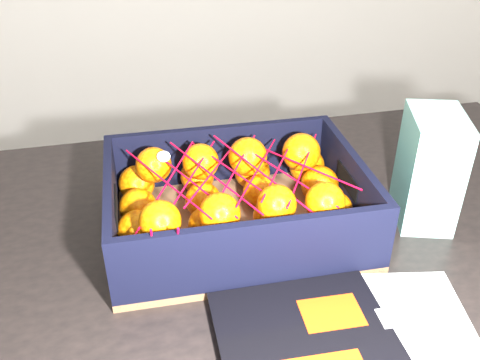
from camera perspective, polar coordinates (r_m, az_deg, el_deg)
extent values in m
cube|color=black|center=(0.83, 3.90, -7.89)|extent=(1.22, 0.83, 0.04)
cylinder|color=black|center=(1.51, 20.50, -7.24)|extent=(0.06, 0.06, 0.71)
cube|color=silver|center=(0.68, 16.28, -17.62)|extent=(0.25, 0.31, 0.01)
cube|color=red|center=(0.70, 9.64, -13.66)|extent=(0.08, 0.06, 0.00)
cube|color=white|center=(0.71, 16.62, -13.61)|extent=(0.06, 0.03, 0.00)
cube|color=brown|center=(0.84, -0.41, -4.95)|extent=(0.38, 0.28, 0.01)
cube|color=black|center=(0.92, -2.06, 2.54)|extent=(0.38, 0.01, 0.11)
cube|color=black|center=(0.70, 1.74, -8.19)|extent=(0.38, 0.01, 0.11)
cube|color=black|center=(0.80, -13.36, -3.52)|extent=(0.01, 0.26, 0.11)
cube|color=black|center=(0.86, 11.62, -0.68)|extent=(0.01, 0.26, 0.11)
sphere|color=orange|center=(0.73, -10.61, -8.53)|extent=(0.06, 0.06, 0.06)
sphere|color=orange|center=(0.79, -10.72, -5.35)|extent=(0.06, 0.06, 0.06)
sphere|color=orange|center=(0.83, -10.73, -2.83)|extent=(0.06, 0.06, 0.06)
sphere|color=orange|center=(0.89, -10.86, -0.35)|extent=(0.06, 0.06, 0.06)
sphere|color=orange|center=(0.73, -2.82, -7.98)|extent=(0.06, 0.06, 0.06)
sphere|color=orange|center=(0.78, -3.52, -4.78)|extent=(0.06, 0.06, 0.06)
sphere|color=orange|center=(0.84, -3.93, -2.12)|extent=(0.06, 0.06, 0.06)
sphere|color=orange|center=(0.90, -4.54, 0.42)|extent=(0.06, 0.06, 0.06)
sphere|color=orange|center=(0.75, 4.70, -6.84)|extent=(0.06, 0.06, 0.06)
sphere|color=orange|center=(0.80, 3.48, -3.88)|extent=(0.06, 0.06, 0.06)
sphere|color=orange|center=(0.85, 2.14, -1.29)|extent=(0.06, 0.06, 0.06)
sphere|color=orange|center=(0.91, 1.29, 0.92)|extent=(0.06, 0.06, 0.06)
sphere|color=orange|center=(0.78, 12.08, -5.88)|extent=(0.06, 0.06, 0.06)
sphere|color=orange|center=(0.83, 9.93, -3.09)|extent=(0.06, 0.06, 0.06)
sphere|color=orange|center=(0.88, 8.42, -0.46)|extent=(0.06, 0.06, 0.06)
sphere|color=orange|center=(0.93, 7.09, 1.52)|extent=(0.06, 0.06, 0.06)
sphere|color=orange|center=(0.72, -8.46, -4.34)|extent=(0.06, 0.06, 0.06)
sphere|color=orange|center=(0.85, -9.13, 1.58)|extent=(0.06, 0.06, 0.06)
sphere|color=orange|center=(0.73, -2.17, -3.55)|extent=(0.06, 0.06, 0.06)
sphere|color=orange|center=(0.85, -4.19, 1.95)|extent=(0.06, 0.06, 0.06)
sphere|color=orange|center=(0.75, 3.90, -2.57)|extent=(0.06, 0.06, 0.06)
sphere|color=orange|center=(0.86, 0.82, 2.50)|extent=(0.06, 0.06, 0.06)
sphere|color=orange|center=(0.76, 8.99, -2.29)|extent=(0.06, 0.06, 0.06)
sphere|color=orange|center=(0.88, 6.50, 2.94)|extent=(0.06, 0.06, 0.06)
cylinder|color=red|center=(0.77, -7.90, -0.18)|extent=(0.11, 0.20, 0.01)
cylinder|color=red|center=(0.78, -5.38, 0.02)|extent=(0.11, 0.20, 0.01)
cylinder|color=red|center=(0.78, -2.88, 0.46)|extent=(0.11, 0.20, 0.02)
cylinder|color=red|center=(0.79, -0.47, 0.77)|extent=(0.11, 0.20, 0.01)
cylinder|color=red|center=(0.79, 2.09, 0.93)|extent=(0.10, 0.19, 0.03)
cylinder|color=red|center=(0.79, 4.53, 0.88)|extent=(0.11, 0.20, 0.01)
cylinder|color=red|center=(0.81, 6.72, 1.55)|extent=(0.11, 0.19, 0.03)
cylinder|color=red|center=(0.77, -7.86, -0.56)|extent=(0.10, 0.19, 0.03)
cylinder|color=red|center=(0.77, -5.37, 0.02)|extent=(0.11, 0.20, 0.01)
cylinder|color=red|center=(0.78, -2.96, 0.81)|extent=(0.11, 0.19, 0.02)
cylinder|color=red|center=(0.79, -0.54, 1.02)|extent=(0.11, 0.20, 0.01)
cylinder|color=red|center=(0.80, 1.88, 1.12)|extent=(0.11, 0.20, 0.01)
cylinder|color=red|center=(0.81, 4.23, 1.58)|extent=(0.11, 0.20, 0.01)
cylinder|color=red|center=(0.81, 6.73, 1.43)|extent=(0.11, 0.20, 0.01)
cylinder|color=red|center=(0.68, -9.19, -7.23)|extent=(0.00, 0.03, 0.09)
cylinder|color=red|center=(0.69, -6.67, -6.96)|extent=(0.01, 0.04, 0.08)
cube|color=white|center=(0.87, 19.37, 1.17)|extent=(0.11, 0.14, 0.18)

